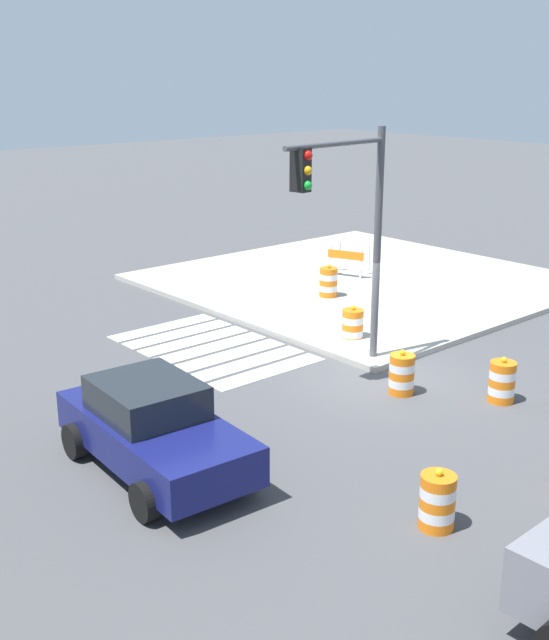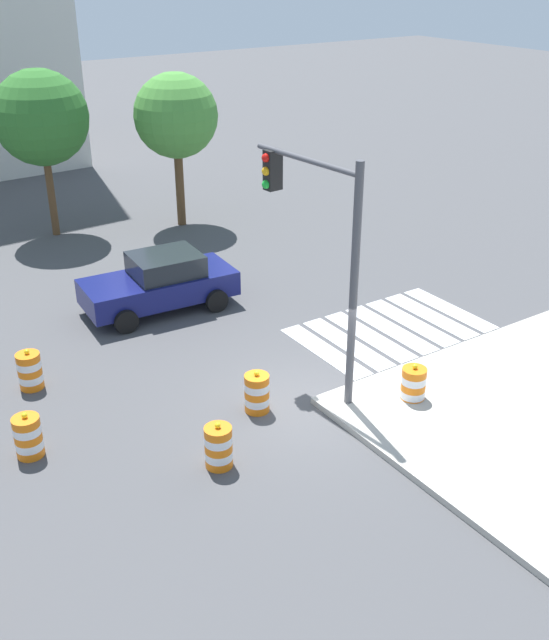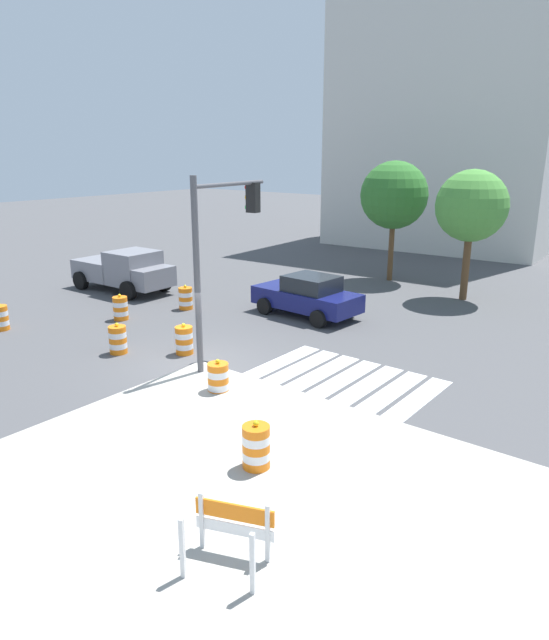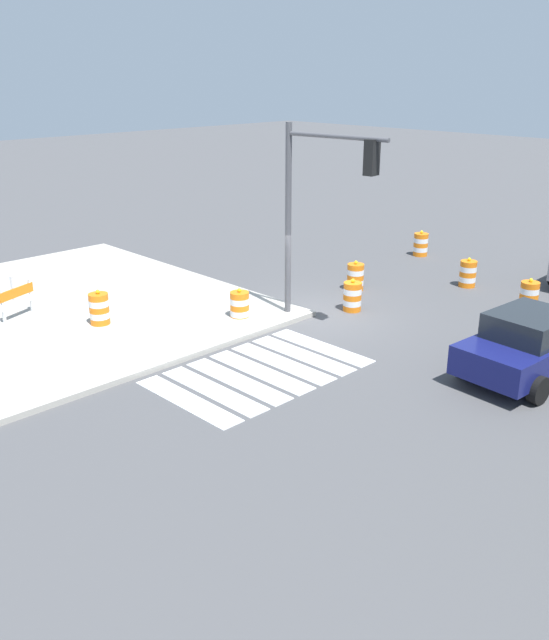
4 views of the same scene
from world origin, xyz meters
The scene contains 17 objects.
ground_plane centered at (0.00, 0.00, 0.00)m, with size 120.00×120.00×0.00m, color #474749.
sidewalk_corner centered at (6.00, -6.00, 0.07)m, with size 12.00×12.00×0.15m, color #ADA89E.
crosswalk_stripes centered at (4.00, 1.80, 0.01)m, with size 5.10×3.20×0.02m.
sports_car centered at (-0.60, 6.48, 0.81)m, with size 4.42×2.37×1.63m.
pickup_truck centered at (-9.54, 4.69, 0.97)m, with size 5.20×2.44×1.92m.
traffic_barrel_near_corner centered at (1.93, -1.27, 0.45)m, with size 0.56×0.56×1.02m.
traffic_barrel_crosswalk_end centered at (-1.18, 0.44, 0.45)m, with size 0.56×0.56×1.02m.
traffic_barrel_median_near centered at (-5.93, 1.59, 0.45)m, with size 0.56×0.56×1.02m.
traffic_barrel_median_far centered at (-2.89, -0.84, 0.45)m, with size 0.56×0.56×1.02m.
traffic_barrel_far_curb centered at (-5.09, 4.21, 0.45)m, with size 0.56×0.56×1.02m.
traffic_barrel_lane_center centered at (-8.29, -1.92, 0.45)m, with size 0.56×0.56×1.02m.
traffic_barrel_on_sidewalk centered at (5.20, -3.60, 0.60)m, with size 0.56×0.56×1.02m.
construction_barricade centered at (6.65, -5.94, 0.72)m, with size 1.43×1.16×1.00m.
traffic_light_pole centered at (0.48, 0.53, 3.91)m, with size 0.62×3.28×5.50m.
street_tree_streetside_near centered at (-1.05, 14.34, 4.18)m, with size 3.25×3.25×5.82m.
street_tree_streetside_mid centered at (3.29, 12.82, 4.02)m, with size 3.01×3.01×5.55m.
office_building_far centered at (-3.65, 27.39, 9.92)m, with size 14.00×10.00×19.84m, color beige.
Camera 3 is at (11.80, -11.42, 6.28)m, focal length 32.13 mm.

